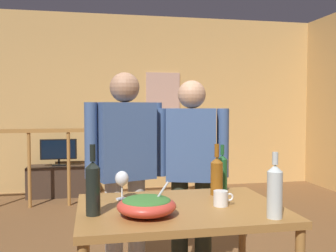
# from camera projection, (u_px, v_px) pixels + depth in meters

# --- Properties ---
(back_wall) EXTENTS (6.30, 0.10, 2.77)m
(back_wall) POSITION_uv_depth(u_px,v_px,m) (129.00, 103.00, 6.19)
(back_wall) COLOR tan
(back_wall) RESTS_ON ground_plane
(framed_picture) EXTENTS (0.55, 0.03, 0.60)m
(framed_picture) POSITION_uv_depth(u_px,v_px,m) (163.00, 91.00, 6.23)
(framed_picture) COLOR tan
(stair_railing) EXTENTS (3.58, 0.10, 1.08)m
(stair_railing) POSITION_uv_depth(u_px,v_px,m) (87.00, 155.00, 5.15)
(stair_railing) COLOR #9E6B33
(stair_railing) RESTS_ON ground_plane
(tv_console) EXTENTS (0.90, 0.40, 0.45)m
(tv_console) POSITION_uv_depth(u_px,v_px,m) (59.00, 181.00, 5.70)
(tv_console) COLOR #38281E
(tv_console) RESTS_ON ground_plane
(flat_screen_tv) EXTENTS (0.52, 0.12, 0.40)m
(flat_screen_tv) POSITION_uv_depth(u_px,v_px,m) (59.00, 150.00, 5.65)
(flat_screen_tv) COLOR black
(flat_screen_tv) RESTS_ON tv_console
(serving_table) EXTENTS (1.15, 0.84, 0.76)m
(serving_table) POSITION_uv_depth(u_px,v_px,m) (180.00, 220.00, 2.20)
(serving_table) COLOR #9E6B33
(serving_table) RESTS_ON ground_plane
(salad_bowl) EXTENTS (0.31, 0.31, 0.18)m
(salad_bowl) POSITION_uv_depth(u_px,v_px,m) (147.00, 205.00, 2.00)
(salad_bowl) COLOR #CC3D2D
(salad_bowl) RESTS_ON serving_table
(wine_glass) EXTENTS (0.08, 0.08, 0.18)m
(wine_glass) POSITION_uv_depth(u_px,v_px,m) (122.00, 180.00, 2.35)
(wine_glass) COLOR silver
(wine_glass) RESTS_ON serving_table
(wine_bottle_clear) EXTENTS (0.08, 0.08, 0.34)m
(wine_bottle_clear) POSITION_uv_depth(u_px,v_px,m) (275.00, 190.00, 1.96)
(wine_bottle_clear) COLOR silver
(wine_bottle_clear) RESTS_ON serving_table
(wine_bottle_green) EXTENTS (0.07, 0.07, 0.31)m
(wine_bottle_green) POSITION_uv_depth(u_px,v_px,m) (222.00, 172.00, 2.59)
(wine_bottle_green) COLOR #1E5628
(wine_bottle_green) RESTS_ON serving_table
(wine_bottle_dark) EXTENTS (0.08, 0.08, 0.37)m
(wine_bottle_dark) POSITION_uv_depth(u_px,v_px,m) (93.00, 187.00, 2.01)
(wine_bottle_dark) COLOR black
(wine_bottle_dark) RESTS_ON serving_table
(wine_bottle_amber) EXTENTS (0.08, 0.08, 0.33)m
(wine_bottle_amber) POSITION_uv_depth(u_px,v_px,m) (217.00, 175.00, 2.48)
(wine_bottle_amber) COLOR brown
(wine_bottle_amber) RESTS_ON serving_table
(mug_white) EXTENTS (0.12, 0.08, 0.09)m
(mug_white) POSITION_uv_depth(u_px,v_px,m) (221.00, 198.00, 2.20)
(mug_white) COLOR white
(mug_white) RESTS_ON serving_table
(person_standing_left) EXTENTS (0.58, 0.34, 1.57)m
(person_standing_left) POSITION_uv_depth(u_px,v_px,m) (125.00, 160.00, 2.82)
(person_standing_left) COLOR beige
(person_standing_left) RESTS_ON ground_plane
(person_standing_right) EXTENTS (0.54, 0.32, 1.52)m
(person_standing_right) POSITION_uv_depth(u_px,v_px,m) (192.00, 164.00, 2.92)
(person_standing_right) COLOR #2D3323
(person_standing_right) RESTS_ON ground_plane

